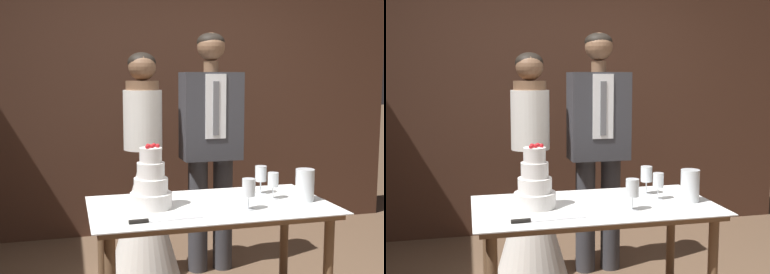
% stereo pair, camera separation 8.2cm
% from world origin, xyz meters
% --- Properties ---
extents(wall_back, '(4.74, 0.12, 2.72)m').
position_xyz_m(wall_back, '(0.00, 1.97, 1.36)').
color(wall_back, '#472B1E').
rests_on(wall_back, ground_plane).
extents(cake_table, '(1.38, 0.74, 0.75)m').
position_xyz_m(cake_table, '(-0.09, 0.04, 0.66)').
color(cake_table, brown).
rests_on(cake_table, ground_plane).
extents(tiered_cake, '(0.24, 0.24, 0.36)m').
position_xyz_m(tiered_cake, '(-0.43, 0.06, 0.88)').
color(tiered_cake, white).
rests_on(tiered_cake, cake_table).
extents(cake_knife, '(0.39, 0.04, 0.02)m').
position_xyz_m(cake_knife, '(-0.48, -0.21, 0.76)').
color(cake_knife, silver).
rests_on(cake_knife, cake_table).
extents(wine_glass_near, '(0.06, 0.06, 0.16)m').
position_xyz_m(wine_glass_near, '(0.31, 0.07, 0.86)').
color(wine_glass_near, silver).
rests_on(wine_glass_near, cake_table).
extents(wine_glass_middle, '(0.07, 0.07, 0.17)m').
position_xyz_m(wine_glass_middle, '(0.08, -0.12, 0.87)').
color(wine_glass_middle, silver).
rests_on(wine_glass_middle, cake_table).
extents(wine_glass_far, '(0.07, 0.07, 0.18)m').
position_xyz_m(wine_glass_far, '(0.29, 0.21, 0.87)').
color(wine_glass_far, silver).
rests_on(wine_glass_far, cake_table).
extents(hurricane_candle, '(0.11, 0.11, 0.19)m').
position_xyz_m(hurricane_candle, '(0.47, -0.02, 0.84)').
color(hurricane_candle, silver).
rests_on(hurricane_candle, cake_table).
extents(bride, '(0.54, 0.54, 1.66)m').
position_xyz_m(bride, '(-0.35, 0.89, 0.61)').
color(bride, white).
rests_on(bride, ground_plane).
extents(groom, '(0.44, 0.25, 1.80)m').
position_xyz_m(groom, '(0.17, 0.89, 1.02)').
color(groom, '#38383D').
rests_on(groom, ground_plane).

